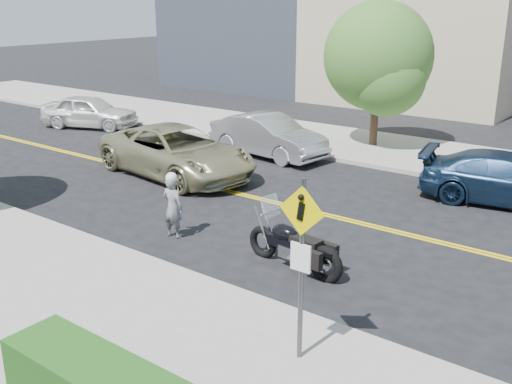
{
  "coord_description": "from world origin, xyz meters",
  "views": [
    {
      "loc": [
        8.67,
        -13.36,
        5.65
      ],
      "look_at": [
        0.43,
        -2.48,
        1.2
      ],
      "focal_mm": 42.0,
      "sensor_mm": 36.0,
      "label": 1
    }
  ],
  "objects_px": {
    "motorcyclist": "(173,205)",
    "parked_car_blue": "(510,179)",
    "parked_car_silver": "(268,136)",
    "pedestrian_sign": "(301,253)",
    "parked_car_white": "(89,111)",
    "suv": "(177,152)",
    "motorcycle": "(294,236)"
  },
  "relations": [
    {
      "from": "pedestrian_sign",
      "to": "parked_car_white",
      "type": "bearing_deg",
      "value": 151.08
    },
    {
      "from": "motorcyclist",
      "to": "suv",
      "type": "distance_m",
      "value": 5.41
    },
    {
      "from": "pedestrian_sign",
      "to": "motorcycle",
      "type": "bearing_deg",
      "value": 124.93
    },
    {
      "from": "suv",
      "to": "parked_car_blue",
      "type": "height_order",
      "value": "suv"
    },
    {
      "from": "suv",
      "to": "parked_car_blue",
      "type": "xyz_separation_m",
      "value": [
        9.57,
        3.67,
        -0.09
      ]
    },
    {
      "from": "motorcycle",
      "to": "parked_car_silver",
      "type": "distance_m",
      "value": 9.73
    },
    {
      "from": "pedestrian_sign",
      "to": "motorcycle",
      "type": "height_order",
      "value": "pedestrian_sign"
    },
    {
      "from": "parked_car_white",
      "to": "parked_car_silver",
      "type": "relative_size",
      "value": 0.92
    },
    {
      "from": "motorcyclist",
      "to": "parked_car_blue",
      "type": "bearing_deg",
      "value": -132.73
    },
    {
      "from": "motorcyclist",
      "to": "suv",
      "type": "height_order",
      "value": "motorcyclist"
    },
    {
      "from": "suv",
      "to": "motorcycle",
      "type": "bearing_deg",
      "value": -109.69
    },
    {
      "from": "motorcycle",
      "to": "suv",
      "type": "bearing_deg",
      "value": 158.96
    },
    {
      "from": "pedestrian_sign",
      "to": "parked_car_silver",
      "type": "distance_m",
      "value": 13.42
    },
    {
      "from": "suv",
      "to": "parked_car_silver",
      "type": "xyz_separation_m",
      "value": [
        0.9,
        3.89,
        -0.04
      ]
    },
    {
      "from": "motorcycle",
      "to": "parked_car_white",
      "type": "distance_m",
      "value": 17.05
    },
    {
      "from": "suv",
      "to": "parked_car_white",
      "type": "relative_size",
      "value": 1.35
    },
    {
      "from": "suv",
      "to": "motorcyclist",
      "type": "bearing_deg",
      "value": -129.19
    },
    {
      "from": "suv",
      "to": "parked_car_silver",
      "type": "relative_size",
      "value": 1.25
    },
    {
      "from": "motorcycle",
      "to": "suv",
      "type": "distance_m",
      "value": 7.94
    },
    {
      "from": "motorcyclist",
      "to": "parked_car_blue",
      "type": "height_order",
      "value": "motorcyclist"
    },
    {
      "from": "pedestrian_sign",
      "to": "motorcycle",
      "type": "xyz_separation_m",
      "value": [
        -2.09,
        2.99,
        -1.21
      ]
    },
    {
      "from": "parked_car_silver",
      "to": "suv",
      "type": "bearing_deg",
      "value": 173.87
    },
    {
      "from": "pedestrian_sign",
      "to": "motorcyclist",
      "type": "xyz_separation_m",
      "value": [
        -5.44,
        2.69,
        -1.13
      ]
    },
    {
      "from": "pedestrian_sign",
      "to": "parked_car_silver",
      "type": "height_order",
      "value": "pedestrian_sign"
    },
    {
      "from": "suv",
      "to": "parked_car_blue",
      "type": "bearing_deg",
      "value": -61.49
    },
    {
      "from": "pedestrian_sign",
      "to": "suv",
      "type": "bearing_deg",
      "value": 144.11
    },
    {
      "from": "parked_car_white",
      "to": "pedestrian_sign",
      "type": "bearing_deg",
      "value": -140.6
    },
    {
      "from": "pedestrian_sign",
      "to": "suv",
      "type": "distance_m",
      "value": 11.35
    },
    {
      "from": "motorcycle",
      "to": "suv",
      "type": "relative_size",
      "value": 0.42
    },
    {
      "from": "parked_car_white",
      "to": "parked_car_blue",
      "type": "distance_m",
      "value": 18.15
    },
    {
      "from": "motorcyclist",
      "to": "parked_car_silver",
      "type": "bearing_deg",
      "value": -75.34
    },
    {
      "from": "motorcyclist",
      "to": "parked_car_silver",
      "type": "height_order",
      "value": "motorcyclist"
    }
  ]
}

